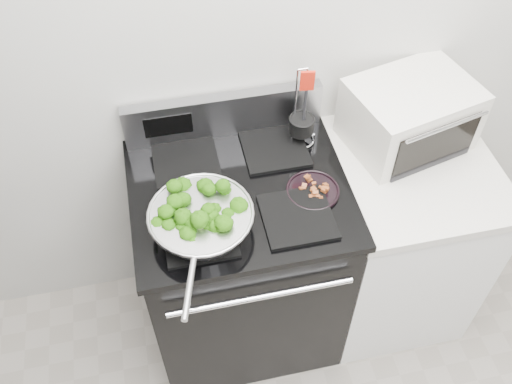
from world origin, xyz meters
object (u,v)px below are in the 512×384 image
object	(u,v)px
gas_range	(242,260)
bacon_plate	(313,189)
toaster_oven	(409,115)
utensil_holder	(301,129)
skillet	(201,219)

from	to	relation	value
gas_range	bacon_plate	bearing A→B (deg)	-15.87
toaster_oven	bacon_plate	bearing A→B (deg)	-167.61
toaster_oven	utensil_holder	bearing A→B (deg)	159.07
gas_range	bacon_plate	size ratio (longest dim) A/B	5.90
bacon_plate	utensil_holder	size ratio (longest dim) A/B	0.56
gas_range	utensil_holder	distance (m)	0.62
gas_range	utensil_holder	xyz separation A→B (m)	(0.28, 0.19, 0.52)
utensil_holder	skillet	bearing A→B (deg)	-133.24
skillet	utensil_holder	size ratio (longest dim) A/B	1.63
gas_range	toaster_oven	world-z (taller)	toaster_oven
skillet	toaster_oven	xyz separation A→B (m)	(0.85, 0.29, 0.04)
skillet	bacon_plate	xyz separation A→B (m)	(0.41, 0.08, -0.04)
gas_range	skillet	xyz separation A→B (m)	(-0.16, -0.15, 0.52)
gas_range	skillet	distance (m)	0.56
bacon_plate	toaster_oven	world-z (taller)	toaster_oven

